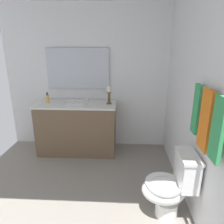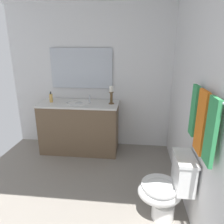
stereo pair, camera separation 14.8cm
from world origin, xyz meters
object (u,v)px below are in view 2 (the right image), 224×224
(vanity_cabinet, at_px, (80,127))
(towel_center, at_px, (201,122))
(soap_bottle, at_px, (51,98))
(towel_near_vanity, at_px, (194,111))
(sink_basin, at_px, (79,105))
(mirror, at_px, (81,68))
(towel_bar, at_px, (207,93))
(candle_holder_tall, at_px, (111,94))
(towel_near_corner, at_px, (211,132))
(toilet, at_px, (166,189))

(vanity_cabinet, xyz_separation_m, towel_center, (1.56, 1.49, 0.73))
(vanity_cabinet, relative_size, soap_bottle, 7.44)
(towel_near_vanity, bearing_deg, sink_basin, -131.58)
(mirror, bearing_deg, sink_basin, 0.20)
(towel_bar, distance_m, towel_near_vanity, 0.33)
(soap_bottle, xyz_separation_m, towel_near_vanity, (1.32, 1.97, 0.25))
(towel_near_vanity, bearing_deg, towel_center, 0.00)
(candle_holder_tall, height_order, towel_near_corner, towel_near_corner)
(vanity_cabinet, relative_size, towel_center, 2.46)
(mirror, relative_size, towel_center, 1.97)
(soap_bottle, bearing_deg, sink_basin, 89.87)
(sink_basin, bearing_deg, towel_bar, 43.97)
(candle_holder_tall, height_order, toilet, candle_holder_tall)
(towel_near_vanity, height_order, towel_center, same)
(sink_basin, relative_size, towel_near_corner, 0.77)
(towel_center, relative_size, towel_near_corner, 1.05)
(mirror, distance_m, soap_bottle, 0.72)
(mirror, relative_size, candle_holder_tall, 3.65)
(towel_bar, relative_size, towel_near_corner, 1.40)
(vanity_cabinet, xyz_separation_m, toilet, (1.42, 1.29, -0.07))
(sink_basin, height_order, mirror, mirror)
(sink_basin, bearing_deg, towel_near_vanity, 48.42)
(candle_holder_tall, bearing_deg, towel_bar, 31.39)
(soap_bottle, distance_m, towel_near_corner, 2.68)
(sink_basin, relative_size, soap_bottle, 2.23)
(vanity_cabinet, xyz_separation_m, towel_bar, (1.56, 1.51, 0.98))
(candle_holder_tall, relative_size, soap_bottle, 1.64)
(toilet, relative_size, towel_near_corner, 1.45)
(towel_near_vanity, relative_size, towel_center, 0.90)
(vanity_cabinet, xyz_separation_m, towel_near_corner, (1.81, 1.49, 0.74))
(sink_basin, bearing_deg, candle_holder_tall, 90.82)
(mirror, relative_size, toilet, 1.43)
(vanity_cabinet, bearing_deg, candle_holder_tall, 90.82)
(towel_near_vanity, xyz_separation_m, towel_near_corner, (0.48, 0.00, -0.01))
(towel_bar, distance_m, towel_center, 0.25)
(mirror, relative_size, towel_near_vanity, 2.19)
(vanity_cabinet, distance_m, towel_near_corner, 2.46)
(soap_bottle, height_order, towel_near_corner, towel_near_corner)
(vanity_cabinet, xyz_separation_m, soap_bottle, (-0.00, -0.48, 0.51))
(towel_bar, xyz_separation_m, towel_center, (0.00, -0.02, -0.25))
(sink_basin, distance_m, towel_near_corner, 2.37)
(toilet, xyz_separation_m, towel_near_corner, (0.39, 0.20, 0.81))
(mirror, height_order, towel_near_corner, mirror)
(sink_basin, height_order, toilet, sink_basin)
(towel_center, distance_m, towel_near_corner, 0.24)
(candle_holder_tall, distance_m, towel_center, 1.84)
(mirror, xyz_separation_m, towel_near_corner, (2.09, 1.49, -0.23))
(vanity_cabinet, bearing_deg, sink_basin, 90.00)
(towel_near_vanity, bearing_deg, towel_near_corner, 0.00)
(candle_holder_tall, bearing_deg, sink_basin, -89.18)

